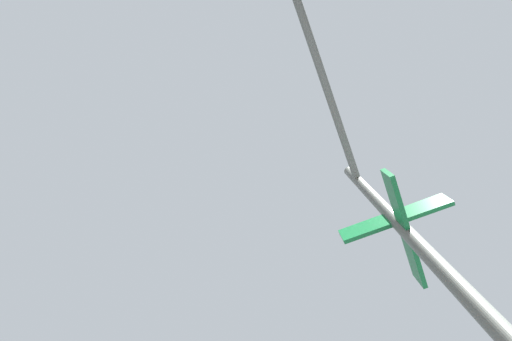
{
  "coord_description": "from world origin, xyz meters",
  "views": [
    {
      "loc": [
        -5.93,
        -6.03,
        1.0
      ],
      "look_at": [
        -6.09,
        -7.01,
        4.24
      ],
      "focal_mm": 22.16,
      "sensor_mm": 36.0,
      "label": 1
    }
  ],
  "objects": [
    {
      "name": "traffic_signal_near",
      "position": [
        -6.71,
        -6.01,
        3.57
      ],
      "size": [
        1.98,
        2.92,
        5.08
      ],
      "color": "#474C47",
      "rests_on": "ground_plane"
    }
  ]
}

